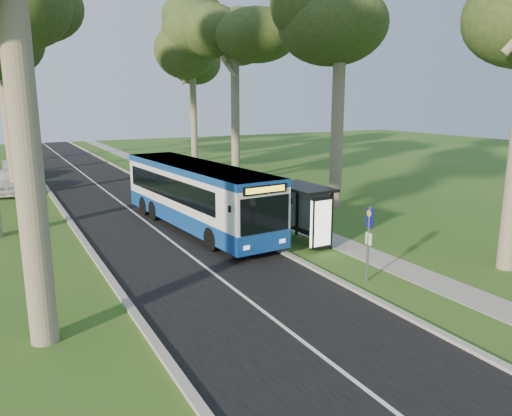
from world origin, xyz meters
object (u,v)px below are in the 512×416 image
(bus_stop_sign, at_px, (369,236))
(bus, at_px, (197,196))
(car_silver, at_px, (14,170))
(litter_bin, at_px, (258,220))
(bus_shelter, at_px, (311,205))
(car_white, at_px, (10,181))

(bus_stop_sign, bearing_deg, bus, 112.07)
(bus_stop_sign, bearing_deg, car_silver, 114.42)
(litter_bin, bearing_deg, car_silver, 113.23)
(bus_stop_sign, bearing_deg, litter_bin, 96.59)
(bus_stop_sign, xyz_separation_m, car_silver, (-9.70, 30.81, -0.93))
(bus_shelter, distance_m, car_white, 22.40)
(bus, xyz_separation_m, car_silver, (-7.11, 21.26, -0.92))
(bus, bearing_deg, car_white, 113.09)
(bus_stop_sign, distance_m, bus_shelter, 4.60)
(bus_stop_sign, height_order, car_white, bus_stop_sign)
(car_white, distance_m, car_silver, 6.74)
(car_silver, bearing_deg, bus, -69.95)
(car_white, bearing_deg, bus, -48.28)
(bus_shelter, xyz_separation_m, litter_bin, (-0.62, 3.56, -1.40))
(bus, relative_size, bus_shelter, 3.94)
(bus_stop_sign, height_order, litter_bin, bus_stop_sign)
(bus, xyz_separation_m, bus_stop_sign, (2.58, -9.55, 0.01))
(car_silver, bearing_deg, car_white, -93.07)
(bus, xyz_separation_m, bus_shelter, (3.26, -5.00, 0.18))
(bus_stop_sign, relative_size, litter_bin, 3.20)
(bus_stop_sign, distance_m, car_silver, 32.31)
(bus, relative_size, litter_bin, 14.56)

